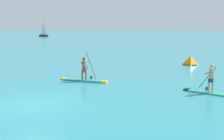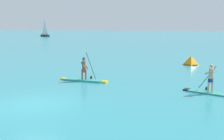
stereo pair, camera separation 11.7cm
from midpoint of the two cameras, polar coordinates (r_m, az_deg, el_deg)
ground at (r=14.27m, az=-15.69°, el=-6.84°), size 440.00×440.00×0.00m
paddleboarder_mid_center at (r=19.39m, az=-5.67°, el=-1.42°), size 3.54×1.10×2.01m
paddleboarder_far_right at (r=16.72m, az=20.13°, el=-3.39°), size 3.15×1.87×1.77m
race_marker_buoy at (r=28.48m, az=16.22°, el=1.83°), size 1.40×1.40×0.92m
sailboat_left_horizon at (r=103.73m, az=-13.77°, el=7.31°), size 4.62×4.19×7.28m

